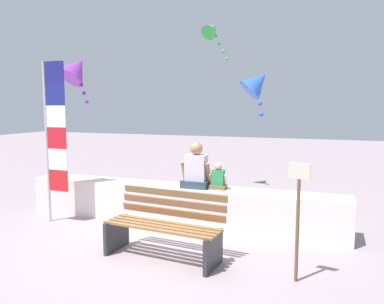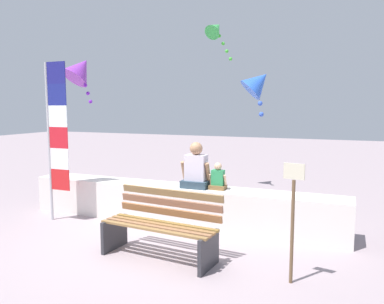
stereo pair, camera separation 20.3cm
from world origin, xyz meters
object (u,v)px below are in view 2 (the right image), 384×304
person_adult (196,170)px  kite_blue (258,83)px  flag_banner (55,132)px  kite_green (216,29)px  kite_purple (80,69)px  sign_post (293,214)px  park_bench (162,227)px  person_child (218,179)px

person_adult → kite_blue: kite_blue is taller
flag_banner → kite_green: 4.45m
kite_purple → kite_blue: bearing=-6.9°
kite_purple → kite_green: 3.23m
flag_banner → kite_green: size_ratio=2.71×
kite_blue → kite_purple: bearing=173.1°
kite_green → person_adult: bearing=-77.7°
kite_green → sign_post: 5.78m
park_bench → sign_post: size_ratio=1.18×
kite_purple → sign_post: size_ratio=0.83×
person_child → kite_purple: (-3.62, 1.15, 2.01)m
kite_purple → flag_banner: bearing=-64.8°
person_adult → person_child: size_ratio=1.73×
park_bench → person_child: size_ratio=3.69×
flag_banner → sign_post: size_ratio=2.00×
person_child → kite_purple: 4.30m
person_adult → kite_green: kite_green is taller
person_child → kite_blue: (0.49, 0.65, 1.59)m
kite_blue → person_adult: bearing=-143.7°
flag_banner → kite_purple: 2.38m
park_bench → kite_blue: bearing=68.8°
person_adult → kite_purple: size_ratio=0.67×
person_adult → kite_blue: bearing=36.3°
person_child → kite_green: kite_green is taller
kite_purple → kite_blue: (4.12, -0.50, -0.42)m
kite_green → park_bench: bearing=-80.9°
flag_banner → kite_blue: (3.26, 1.32, 0.85)m
flag_banner → sign_post: flag_banner is taller
flag_banner → kite_purple: (-0.86, 1.82, 1.27)m
park_bench → kite_purple: 4.85m
kite_green → kite_blue: 2.91m
kite_blue → park_bench: bearing=-111.2°
person_adult → person_child: 0.41m
person_child → kite_purple: size_ratio=0.39×
park_bench → sign_post: sign_post is taller
person_adult → sign_post: bearing=-41.1°
kite_purple → park_bench: bearing=-38.1°
kite_purple → person_adult: bearing=-19.6°
person_child → flag_banner: flag_banner is taller
park_bench → kite_purple: (-3.31, 2.59, 2.43)m
kite_green → sign_post: size_ratio=0.74×
person_adult → person_child: (0.39, 0.00, -0.13)m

